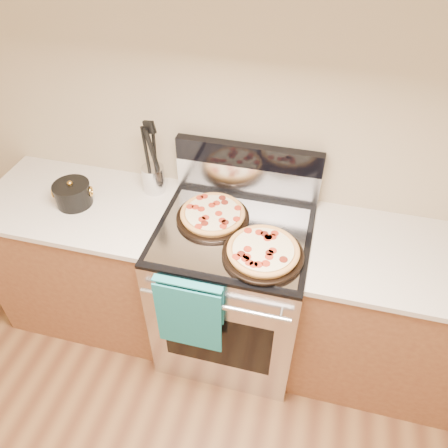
% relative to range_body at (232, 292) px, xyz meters
% --- Properties ---
extents(wall_back, '(4.00, 0.00, 4.00)m').
position_rel_range_body_xyz_m(wall_back, '(0.00, 0.35, 0.90)').
color(wall_back, '#C1B18B').
rests_on(wall_back, ground).
extents(range_body, '(0.76, 0.68, 0.90)m').
position_rel_range_body_xyz_m(range_body, '(0.00, 0.00, 0.00)').
color(range_body, '#B7B7BC').
rests_on(range_body, ground).
extents(oven_window, '(0.56, 0.01, 0.40)m').
position_rel_range_body_xyz_m(oven_window, '(0.00, -0.34, 0.00)').
color(oven_window, black).
rests_on(oven_window, range_body).
extents(cooktop, '(0.76, 0.68, 0.02)m').
position_rel_range_body_xyz_m(cooktop, '(0.00, 0.00, 0.46)').
color(cooktop, black).
rests_on(cooktop, range_body).
extents(backsplash_lower, '(0.76, 0.06, 0.18)m').
position_rel_range_body_xyz_m(backsplash_lower, '(0.00, 0.31, 0.56)').
color(backsplash_lower, silver).
rests_on(backsplash_lower, cooktop).
extents(backsplash_upper, '(0.76, 0.06, 0.12)m').
position_rel_range_body_xyz_m(backsplash_upper, '(0.00, 0.31, 0.71)').
color(backsplash_upper, black).
rests_on(backsplash_upper, backsplash_lower).
extents(oven_handle, '(0.70, 0.03, 0.03)m').
position_rel_range_body_xyz_m(oven_handle, '(0.00, -0.38, 0.35)').
color(oven_handle, silver).
rests_on(oven_handle, range_body).
extents(dish_towel, '(0.32, 0.05, 0.42)m').
position_rel_range_body_xyz_m(dish_towel, '(-0.12, -0.38, 0.25)').
color(dish_towel, teal).
rests_on(dish_towel, oven_handle).
extents(foil_sheet, '(0.70, 0.55, 0.01)m').
position_rel_range_body_xyz_m(foil_sheet, '(0.00, -0.03, 0.47)').
color(foil_sheet, gray).
rests_on(foil_sheet, cooktop).
extents(cabinet_left, '(1.00, 0.62, 0.88)m').
position_rel_range_body_xyz_m(cabinet_left, '(-0.88, 0.03, -0.01)').
color(cabinet_left, brown).
rests_on(cabinet_left, ground).
extents(countertop_left, '(1.02, 0.64, 0.03)m').
position_rel_range_body_xyz_m(countertop_left, '(-0.88, 0.03, 0.45)').
color(countertop_left, beige).
rests_on(countertop_left, cabinet_left).
extents(cabinet_right, '(1.00, 0.62, 0.88)m').
position_rel_range_body_xyz_m(cabinet_right, '(0.88, 0.03, -0.01)').
color(cabinet_right, brown).
rests_on(cabinet_right, ground).
extents(countertop_right, '(1.02, 0.64, 0.03)m').
position_rel_range_body_xyz_m(countertop_right, '(0.88, 0.03, 0.45)').
color(countertop_right, beige).
rests_on(countertop_right, cabinet_right).
extents(pepperoni_pizza_back, '(0.41, 0.41, 0.05)m').
position_rel_range_body_xyz_m(pepperoni_pizza_back, '(-0.12, 0.05, 0.50)').
color(pepperoni_pizza_back, '#B97338').
rests_on(pepperoni_pizza_back, foil_sheet).
extents(pepperoni_pizza_front, '(0.46, 0.46, 0.05)m').
position_rel_range_body_xyz_m(pepperoni_pizza_front, '(0.17, -0.14, 0.50)').
color(pepperoni_pizza_front, '#B97338').
rests_on(pepperoni_pizza_front, foil_sheet).
extents(utensil_crock, '(0.13, 0.13, 0.15)m').
position_rel_range_body_xyz_m(utensil_crock, '(-0.50, 0.23, 0.53)').
color(utensil_crock, silver).
rests_on(utensil_crock, countertop_left).
extents(saucepan, '(0.23, 0.23, 0.11)m').
position_rel_range_body_xyz_m(saucepan, '(-0.87, 0.01, 0.52)').
color(saucepan, black).
rests_on(saucepan, countertop_left).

